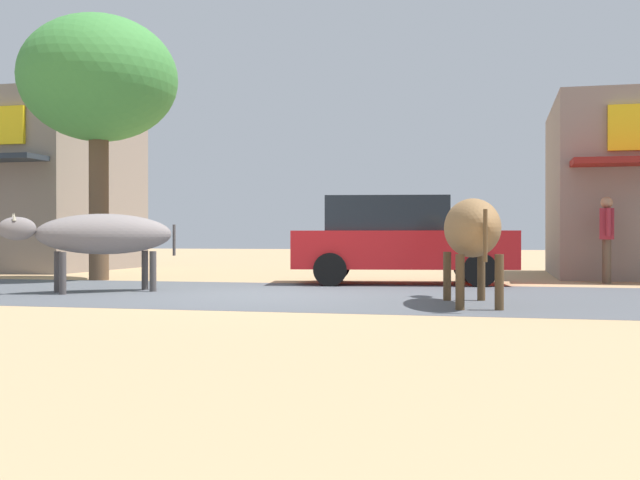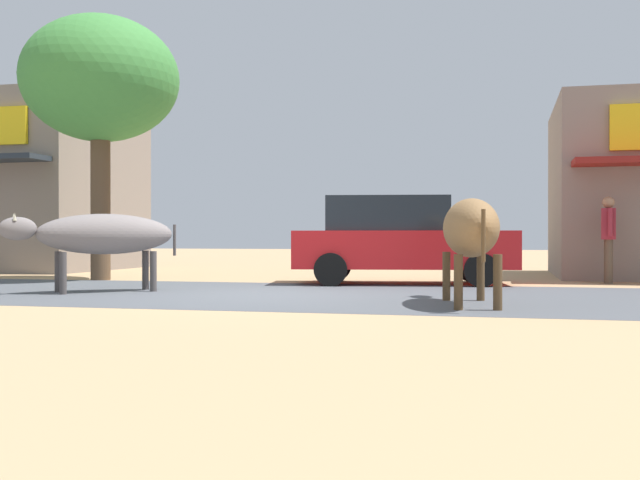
% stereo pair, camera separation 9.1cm
% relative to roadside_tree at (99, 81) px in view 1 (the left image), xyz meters
% --- Properties ---
extents(ground, '(80.00, 80.00, 0.00)m').
position_rel_roadside_tree_xyz_m(ground, '(4.68, -2.86, -4.08)').
color(ground, tan).
extents(asphalt_road, '(72.00, 5.43, 0.00)m').
position_rel_roadside_tree_xyz_m(asphalt_road, '(4.68, -2.86, -4.08)').
color(asphalt_road, '#4E5257').
rests_on(asphalt_road, ground).
extents(roadside_tree, '(3.21, 3.21, 5.41)m').
position_rel_roadside_tree_xyz_m(roadside_tree, '(0.00, 0.00, 0.00)').
color(roadside_tree, brown).
rests_on(roadside_tree, ground).
extents(parked_hatchback_car, '(4.30, 2.34, 1.64)m').
position_rel_roadside_tree_xyz_m(parked_hatchback_car, '(6.13, 0.17, -3.24)').
color(parked_hatchback_car, red).
rests_on(parked_hatchback_car, ground).
extents(cow_near_brown, '(2.38, 2.13, 1.26)m').
position_rel_roadside_tree_xyz_m(cow_near_brown, '(1.77, -3.09, -3.16)').
color(cow_near_brown, slate).
rests_on(cow_near_brown, ground).
extents(cow_far_dark, '(1.03, 2.72, 1.39)m').
position_rel_roadside_tree_xyz_m(cow_far_dark, '(7.62, -4.04, -3.09)').
color(cow_far_dark, olive).
rests_on(cow_far_dark, ground).
extents(pedestrian_by_shop, '(0.31, 0.61, 1.65)m').
position_rel_roadside_tree_xyz_m(pedestrian_by_shop, '(9.99, 1.19, -3.11)').
color(pedestrian_by_shop, brown).
rests_on(pedestrian_by_shop, ground).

